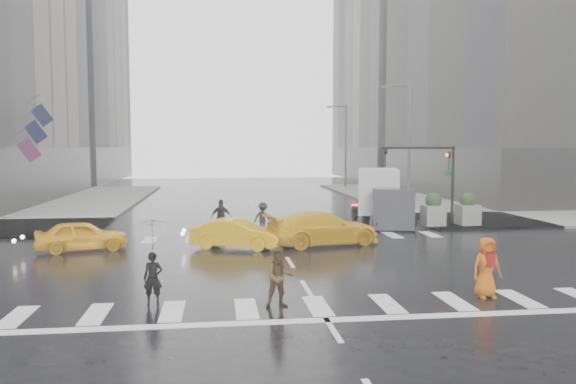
{
  "coord_description": "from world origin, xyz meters",
  "views": [
    {
      "loc": [
        -2.76,
        -21.14,
        4.43
      ],
      "look_at": [
        0.18,
        2.0,
        2.57
      ],
      "focal_mm": 35.0,
      "sensor_mm": 36.0,
      "label": 1
    }
  ],
  "objects": [
    {
      "name": "pedestrian_black",
      "position": [
        -4.59,
        -5.19,
        1.67
      ],
      "size": [
        1.0,
        1.02,
        2.43
      ],
      "rotation": [
        0.0,
        0.0,
        -0.04
      ],
      "color": "black",
      "rests_on": "ground"
    },
    {
      "name": "planter_mid",
      "position": [
        9.0,
        8.2,
        0.98
      ],
      "size": [
        1.1,
        1.1,
        1.8
      ],
      "color": "gray",
      "rests_on": "ground"
    },
    {
      "name": "road_markings",
      "position": [
        0.0,
        0.0,
        0.01
      ],
      "size": [
        18.0,
        48.0,
        0.01
      ],
      "primitive_type": null,
      "color": "silver",
      "rests_on": "ground"
    },
    {
      "name": "planter_east",
      "position": [
        11.0,
        8.2,
        0.98
      ],
      "size": [
        1.1,
        1.1,
        1.8
      ],
      "color": "gray",
      "rests_on": "ground"
    },
    {
      "name": "street_lamp_near",
      "position": [
        10.87,
        18.0,
        4.95
      ],
      "size": [
        2.15,
        0.22,
        9.0
      ],
      "color": "#59595B",
      "rests_on": "ground"
    },
    {
      "name": "pedestrian_orange",
      "position": [
        5.09,
        -5.74,
        0.9
      ],
      "size": [
        0.91,
        0.61,
        1.8
      ],
      "rotation": [
        0.0,
        0.0,
        0.05
      ],
      "color": "#C95C0E",
      "rests_on": "ground"
    },
    {
      "name": "taxi_mid",
      "position": [
        -1.93,
        3.28,
        0.65
      ],
      "size": [
        4.16,
        2.56,
        1.3
      ],
      "primitive_type": "imported",
      "rotation": [
        0.0,
        0.0,
        1.25
      ],
      "color": "#FFB90D",
      "rests_on": "ground"
    },
    {
      "name": "pedestrian_far_b",
      "position": [
        -0.43,
        7.57,
        0.79
      ],
      "size": [
        1.17,
        1.02,
        1.59
      ],
      "primitive_type": "imported",
      "rotation": [
        0.0,
        0.0,
        2.6
      ],
      "color": "black",
      "rests_on": "ground"
    },
    {
      "name": "sidewalk_ne",
      "position": [
        19.5,
        17.5,
        0.07
      ],
      "size": [
        35.0,
        35.0,
        0.15
      ],
      "primitive_type": "cube",
      "color": "gray",
      "rests_on": "ground"
    },
    {
      "name": "street_lamp_far",
      "position": [
        10.87,
        38.0,
        4.95
      ],
      "size": [
        2.15,
        0.22,
        9.0
      ],
      "color": "#59595B",
      "rests_on": "ground"
    },
    {
      "name": "taxi_front",
      "position": [
        -8.53,
        3.59,
        0.65
      ],
      "size": [
        4.05,
        2.37,
        1.29
      ],
      "primitive_type": "imported",
      "rotation": [
        0.0,
        0.0,
        1.81
      ],
      "color": "#FFB90D",
      "rests_on": "ground"
    },
    {
      "name": "building_ne_far",
      "position": [
        29.0,
        56.0,
        16.27
      ],
      "size": [
        26.05,
        26.05,
        36.0
      ],
      "color": "gray",
      "rests_on": "ground"
    },
    {
      "name": "pedestrian_far_a",
      "position": [
        -2.56,
        7.0,
        0.91
      ],
      "size": [
        1.16,
        0.83,
        1.82
      ],
      "primitive_type": "imported",
      "rotation": [
        0.0,
        0.0,
        2.97
      ],
      "color": "black",
      "rests_on": "ground"
    },
    {
      "name": "flag_cluster",
      "position": [
        -15.08,
        18.5,
        5.64
      ],
      "size": [
        2.87,
        3.06,
        4.69
      ],
      "color": "#59595B",
      "rests_on": "ground"
    },
    {
      "name": "pedestrian_brown",
      "position": [
        -1.06,
        -5.93,
        0.84
      ],
      "size": [
        0.86,
        0.7,
        1.68
      ],
      "primitive_type": "imported",
      "rotation": [
        0.0,
        0.0,
        0.08
      ],
      "color": "#4F391C",
      "rests_on": "ground"
    },
    {
      "name": "ground",
      "position": [
        0.0,
        0.0,
        0.0
      ],
      "size": [
        120.0,
        120.0,
        0.0
      ],
      "primitive_type": "plane",
      "color": "black",
      "rests_on": "ground"
    },
    {
      "name": "taxi_rear",
      "position": [
        1.98,
        3.66,
        0.76
      ],
      "size": [
        5.0,
        3.22,
        1.52
      ],
      "primitive_type": "imported",
      "rotation": [
        0.0,
        0.0,
        1.83
      ],
      "color": "#FFB90D",
      "rests_on": "ground"
    },
    {
      "name": "box_truck",
      "position": [
        6.57,
        9.84,
        1.69
      ],
      "size": [
        2.23,
        5.95,
        3.16
      ],
      "rotation": [
        0.0,
        0.0,
        -0.25
      ],
      "color": "silver",
      "rests_on": "ground"
    },
    {
      "name": "planter_west",
      "position": [
        7.0,
        8.2,
        0.98
      ],
      "size": [
        1.1,
        1.1,
        1.8
      ],
      "color": "gray",
      "rests_on": "ground"
    },
    {
      "name": "traffic_signal_pole",
      "position": [
        9.01,
        8.01,
        3.22
      ],
      "size": [
        4.45,
        0.42,
        4.5
      ],
      "color": "black",
      "rests_on": "ground"
    },
    {
      "name": "building_nw_far",
      "position": [
        -29.0,
        56.0,
        20.19
      ],
      "size": [
        26.05,
        26.05,
        44.0
      ],
      "color": "#5B5954",
      "rests_on": "ground"
    }
  ]
}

